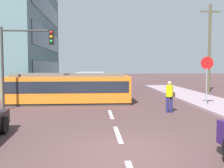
# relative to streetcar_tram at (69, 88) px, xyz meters

# --- Properties ---
(ground_plane) EXTENTS (120.00, 120.00, 0.00)m
(ground_plane) POSITION_rel_streetcar_tram_xyz_m (2.46, -0.25, -1.02)
(ground_plane) COLOR #4F3535
(lane_stripe_1) EXTENTS (0.16, 2.40, 0.01)m
(lane_stripe_1) POSITION_rel_streetcar_tram_xyz_m (2.46, -8.25, -1.02)
(lane_stripe_1) COLOR silver
(lane_stripe_1) RESTS_ON ground
(lane_stripe_2) EXTENTS (0.16, 2.40, 0.01)m
(lane_stripe_2) POSITION_rel_streetcar_tram_xyz_m (2.46, -4.25, -1.02)
(lane_stripe_2) COLOR silver
(lane_stripe_2) RESTS_ON ground
(lane_stripe_3) EXTENTS (0.16, 2.40, 0.01)m
(lane_stripe_3) POSITION_rel_streetcar_tram_xyz_m (2.46, 6.00, -1.02)
(lane_stripe_3) COLOR silver
(lane_stripe_3) RESTS_ON ground
(lane_stripe_4) EXTENTS (0.16, 2.40, 0.01)m
(lane_stripe_4) POSITION_rel_streetcar_tram_xyz_m (2.46, 12.00, -1.02)
(lane_stripe_4) COLOR silver
(lane_stripe_4) RESTS_ON ground
(streetcar_tram) EXTENTS (7.90, 2.59, 1.98)m
(streetcar_tram) POSITION_rel_streetcar_tram_xyz_m (0.00, 0.00, 0.00)
(streetcar_tram) COLOR orange
(streetcar_tram) RESTS_ON ground
(city_bus) EXTENTS (2.57, 5.07, 1.83)m
(city_bus) POSITION_rel_streetcar_tram_xyz_m (1.31, 6.89, 0.02)
(city_bus) COLOR #B5A9BF
(city_bus) RESTS_ON ground
(pedestrian_crossing) EXTENTS (0.51, 0.36, 1.67)m
(pedestrian_crossing) POSITION_rel_streetcar_tram_xyz_m (5.61, -3.85, -0.08)
(pedestrian_crossing) COLOR navy
(pedestrian_crossing) RESTS_ON ground
(parked_sedan_mid) EXTENTS (1.96, 4.11, 1.19)m
(parked_sedan_mid) POSITION_rel_streetcar_tram_xyz_m (-2.59, 3.96, -0.40)
(parked_sedan_mid) COLOR #425A2E
(parked_sedan_mid) RESTS_ON ground
(stop_sign) EXTENTS (0.76, 0.07, 2.88)m
(stop_sign) POSITION_rel_streetcar_tram_xyz_m (8.33, -2.20, 1.17)
(stop_sign) COLOR gray
(stop_sign) RESTS_ON sidewalk_curb_right
(traffic_light_mast) EXTENTS (2.96, 0.33, 4.64)m
(traffic_light_mast) POSITION_rel_streetcar_tram_xyz_m (-2.29, -2.29, 2.26)
(traffic_light_mast) COLOR #333333
(traffic_light_mast) RESTS_ON ground
(utility_pole_mid) EXTENTS (1.80, 0.24, 7.87)m
(utility_pole_mid) POSITION_rel_streetcar_tram_xyz_m (12.02, 6.03, 3.09)
(utility_pole_mid) COLOR brown
(utility_pole_mid) RESTS_ON ground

